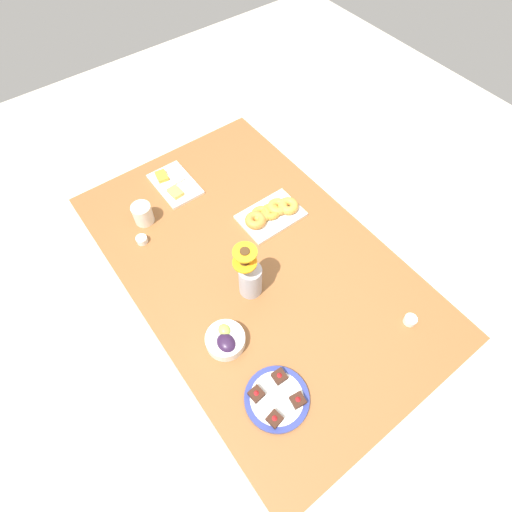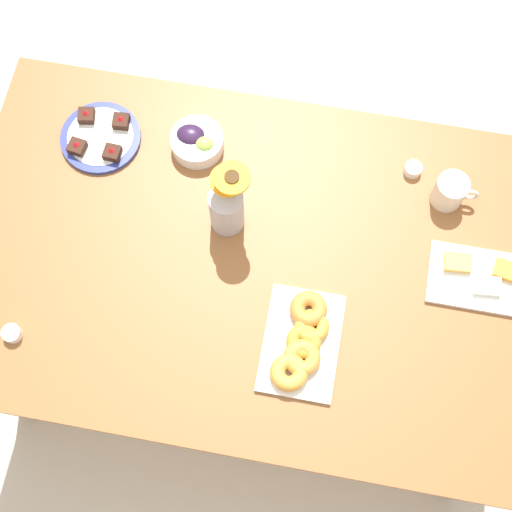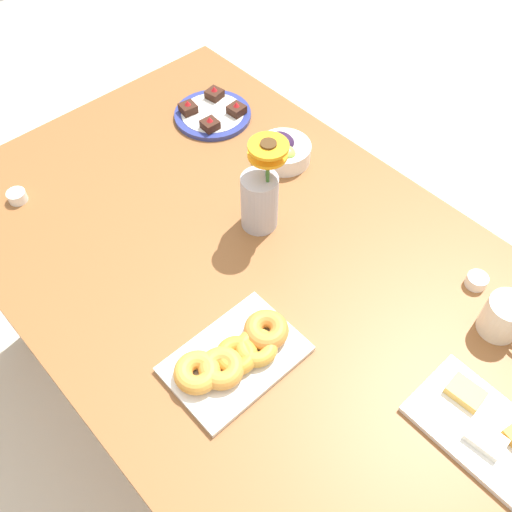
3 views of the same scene
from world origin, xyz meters
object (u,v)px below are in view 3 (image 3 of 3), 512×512
Objects in this scene: cheese_platter at (483,426)px; flower_vase at (260,196)px; dessert_plate at (213,114)px; dining_table at (256,287)px; croissant_platter at (235,356)px; jam_cup_honey at (477,280)px; grape_bowl at (284,151)px; jam_cup_berry at (17,196)px; coffee_mug at (504,317)px.

flower_vase is at bearing 176.30° from cheese_platter.
dessert_plate is at bearing 168.28° from cheese_platter.
croissant_platter is (0.15, -0.20, 0.11)m from dining_table.
dessert_plate reaches higher than jam_cup_honey.
cheese_platter is at bearing 30.80° from croissant_platter.
dining_table is at bearing -46.68° from flower_vase.
croissant_platter is 0.81m from dessert_plate.
cheese_platter is (0.80, -0.25, -0.02)m from grape_bowl.
dining_table is 6.15× the size of cheese_platter.
jam_cup_berry is at bearing -139.54° from flower_vase.
grape_bowl is 0.55× the size of flower_vase.
flower_vase is at bearing 129.74° from croissant_platter.
flower_vase is (-0.25, 0.30, 0.07)m from croissant_platter.
grape_bowl is at bearing 60.37° from jam_cup_berry.
jam_cup_berry is 0.18× the size of flower_vase.
dining_table is 0.66m from jam_cup_berry.
grape_bowl is (-0.22, 0.31, 0.12)m from dining_table.
jam_cup_honey is 1.00× the size of jam_cup_berry.
croissant_platter is at bearing -52.22° from dining_table.
jam_cup_honey reaches higher than dining_table.
dessert_plate is at bearing -176.28° from jam_cup_honey.
grape_bowl reaches higher than dessert_plate.
croissant_platter reaches higher than jam_cup_honey.
croissant_platter and dessert_plate have the same top height.
jam_cup_berry is 0.21× the size of dessert_plate.
coffee_mug is 0.47× the size of cheese_platter.
grape_bowl reaches higher than cheese_platter.
coffee_mug is 0.60m from flower_vase.
dessert_plate is (-0.87, -0.06, -0.00)m from jam_cup_honey.
dining_table is at bearing -53.85° from grape_bowl.
dining_table is at bearing -174.47° from cheese_platter.
croissant_platter reaches higher than dining_table.
grape_bowl reaches higher than croissant_platter.
flower_vase reaches higher than dining_table.
grape_bowl is 0.60m from jam_cup_honey.
dining_table is 10.92× the size of grape_bowl.
dining_table is 13.17× the size of coffee_mug.
jam_cup_berry is (-0.73, -0.11, -0.01)m from croissant_platter.
cheese_platter is at bearing -63.97° from coffee_mug.
grape_bowl is 3.05× the size of jam_cup_honey.
cheese_platter is (0.58, 0.06, 0.10)m from dining_table.
jam_cup_honey is at bearing 34.14° from jam_cup_berry.
coffee_mug reaches higher than jam_cup_berry.
coffee_mug is 0.57m from croissant_platter.
croissant_platter is at bearing -149.20° from cheese_platter.
coffee_mug is at bearing -0.50° from dessert_plate.
grape_bowl is 0.25m from flower_vase.
croissant_platter is at bearing -53.20° from grape_bowl.
flower_vase is (0.13, -0.21, 0.06)m from grape_bowl.
cheese_platter is at bearing -11.72° from dessert_plate.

